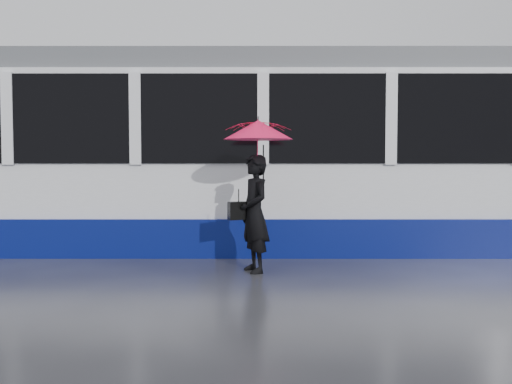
{
  "coord_description": "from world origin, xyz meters",
  "views": [
    {
      "loc": [
        1.38,
        -7.67,
        1.52
      ],
      "look_at": [
        1.37,
        0.32,
        1.1
      ],
      "focal_mm": 40.0,
      "sensor_mm": 36.0,
      "label": 1
    }
  ],
  "objects": [
    {
      "name": "umbrella",
      "position": [
        1.4,
        0.15,
        1.78
      ],
      "size": [
        1.24,
        1.24,
        1.09
      ],
      "rotation": [
        0.0,
        0.0,
        0.39
      ],
      "color": "#EB1390",
      "rests_on": "ground"
    },
    {
      "name": "rails",
      "position": [
        0.0,
        2.5,
        0.01
      ],
      "size": [
        34.0,
        1.51,
        0.02
      ],
      "color": "#3F3D38",
      "rests_on": "ground"
    },
    {
      "name": "woman",
      "position": [
        1.35,
        0.15,
        0.81
      ],
      "size": [
        0.58,
        0.69,
        1.62
      ],
      "primitive_type": "imported",
      "rotation": [
        0.0,
        0.0,
        -1.18
      ],
      "color": "black",
      "rests_on": "ground"
    },
    {
      "name": "handbag",
      "position": [
        1.13,
        0.17,
        0.85
      ],
      "size": [
        0.32,
        0.23,
        0.43
      ],
      "rotation": [
        0.0,
        0.0,
        0.39
      ],
      "color": "black",
      "rests_on": "ground"
    },
    {
      "name": "tram",
      "position": [
        3.98,
        2.5,
        1.64
      ],
      "size": [
        26.0,
        2.56,
        3.35
      ],
      "color": "white",
      "rests_on": "ground"
    },
    {
      "name": "ground",
      "position": [
        0.0,
        0.0,
        0.0
      ],
      "size": [
        90.0,
        90.0,
        0.0
      ],
      "primitive_type": "plane",
      "color": "#27272C",
      "rests_on": "ground"
    }
  ]
}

